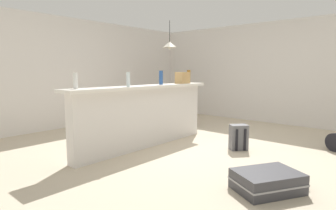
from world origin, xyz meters
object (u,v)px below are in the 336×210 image
(bottle_blue, at_px, (161,78))
(suitcase_flat_charcoal, at_px, (267,181))
(bottle_clear, at_px, (128,80))
(grocery_bag, at_px, (183,78))
(dining_chair_near_partition, at_px, (180,104))
(pendant_lamp, at_px, (170,45))
(bottle_amber, at_px, (189,76))
(bottle_white, at_px, (75,81))
(dining_table, at_px, (167,97))
(backpack_grey, at_px, (238,138))

(bottle_blue, relative_size, suitcase_flat_charcoal, 0.28)
(bottle_clear, height_order, grocery_bag, bottle_clear)
(dining_chair_near_partition, bearing_deg, suitcase_flat_charcoal, -126.09)
(bottle_blue, distance_m, pendant_lamp, 2.04)
(bottle_amber, height_order, pendant_lamp, pendant_lamp)
(dining_chair_near_partition, distance_m, pendant_lamp, 1.49)
(suitcase_flat_charcoal, bearing_deg, bottle_white, 110.35)
(bottle_white, bearing_deg, bottle_amber, -0.20)
(bottle_clear, height_order, suitcase_flat_charcoal, bottle_clear)
(bottle_clear, relative_size, dining_table, 0.21)
(bottle_blue, xyz_separation_m, backpack_grey, (0.51, -1.28, -0.98))
(bottle_white, bearing_deg, backpack_grey, -32.19)
(bottle_blue, xyz_separation_m, pendant_lamp, (1.53, 1.13, 0.75))
(dining_table, height_order, pendant_lamp, pendant_lamp)
(dining_table, xyz_separation_m, dining_chair_near_partition, (-0.08, -0.49, -0.13))
(bottle_amber, distance_m, dining_table, 1.38)
(bottle_white, relative_size, backpack_grey, 0.52)
(backpack_grey, bearing_deg, bottle_blue, 111.58)
(bottle_blue, distance_m, backpack_grey, 1.69)
(grocery_bag, height_order, suitcase_flat_charcoal, grocery_bag)
(suitcase_flat_charcoal, height_order, backpack_grey, backpack_grey)
(grocery_bag, distance_m, dining_chair_near_partition, 1.24)
(bottle_amber, xyz_separation_m, backpack_grey, (-0.39, -1.34, -0.99))
(dining_table, bearing_deg, dining_chair_near_partition, -99.92)
(dining_table, xyz_separation_m, pendant_lamp, (0.04, -0.06, 1.29))
(bottle_white, height_order, bottle_amber, bottle_amber)
(bottle_clear, bearing_deg, bottle_white, 168.89)
(bottle_clear, height_order, dining_chair_near_partition, bottle_clear)
(bottle_clear, bearing_deg, backpack_grey, -41.66)
(bottle_blue, bearing_deg, bottle_amber, 4.03)
(bottle_clear, height_order, dining_table, bottle_clear)
(bottle_clear, distance_m, suitcase_flat_charcoal, 2.44)
(dining_table, bearing_deg, grocery_bag, -126.53)
(bottle_blue, bearing_deg, pendant_lamp, 36.36)
(bottle_amber, bearing_deg, dining_chair_near_partition, 51.11)
(bottle_amber, height_order, dining_table, bottle_amber)
(grocery_bag, xyz_separation_m, dining_chair_near_partition, (0.79, 0.70, -0.65))
(bottle_amber, xyz_separation_m, suitcase_flat_charcoal, (-1.66, -2.35, -1.08))
(dining_chair_near_partition, relative_size, pendant_lamp, 1.36)
(bottle_blue, bearing_deg, bottle_white, 177.48)
(bottle_white, bearing_deg, pendant_lamp, 18.38)
(dining_table, distance_m, dining_chair_near_partition, 0.51)
(suitcase_flat_charcoal, bearing_deg, dining_table, 56.93)
(dining_table, bearing_deg, bottle_white, -160.51)
(bottle_white, xyz_separation_m, dining_chair_near_partition, (3.05, 0.62, -0.65))
(bottle_clear, relative_size, grocery_bag, 0.87)
(bottle_white, distance_m, pendant_lamp, 3.43)
(pendant_lamp, xyz_separation_m, suitcase_flat_charcoal, (-2.29, -3.41, -1.82))
(backpack_grey, bearing_deg, bottle_clear, 138.34)
(bottle_white, bearing_deg, bottle_clear, -11.11)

